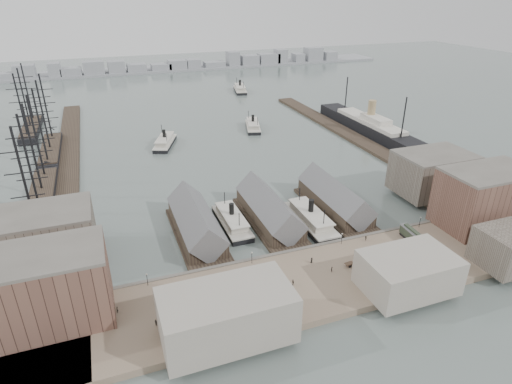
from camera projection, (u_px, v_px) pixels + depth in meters
name	position (u px, v px, depth m)	size (l,w,h in m)	color
ground	(288.00, 247.00, 136.89)	(900.00, 900.00, 0.00)	#515E5A
quay	(318.00, 281.00, 119.55)	(180.00, 30.00, 2.00)	#796551
seawall	(296.00, 252.00, 131.99)	(180.00, 1.20, 2.30)	#59544C
west_wharf	(68.00, 163.00, 199.78)	(10.00, 220.00, 1.60)	#2D231C
east_wharf	(350.00, 135.00, 237.01)	(10.00, 180.00, 1.60)	#2D231C
ferry_shed_west	(196.00, 224.00, 141.00)	(14.00, 42.00, 12.60)	#2D231C
ferry_shed_center	(269.00, 211.00, 149.14)	(14.00, 42.00, 12.60)	#2D231C
ferry_shed_east	(335.00, 199.00, 157.28)	(14.00, 42.00, 12.60)	#2D231C
warehouse_west_front	(38.00, 290.00, 100.07)	(32.00, 18.00, 18.00)	brown
warehouse_west_back	(48.00, 235.00, 126.29)	(26.00, 20.00, 14.00)	#60564C
warehouse_east_front	(485.00, 199.00, 142.41)	(30.00, 18.00, 19.00)	brown
warehouse_east_back	(433.00, 173.00, 166.73)	(28.00, 20.00, 15.00)	#60564C
street_bldg_center	(408.00, 272.00, 113.07)	(24.00, 16.00, 10.00)	gray
street_bldg_west	(227.00, 315.00, 96.99)	(30.00, 16.00, 12.00)	gray
street_bldg_east	(511.00, 247.00, 122.96)	(18.00, 14.00, 11.00)	#60564C
lamp_post_far_w	(147.00, 277.00, 114.85)	(0.44, 0.44, 3.92)	black
lamp_post_near_w	(252.00, 255.00, 124.23)	(0.44, 0.44, 3.92)	black
lamp_post_near_e	(342.00, 237.00, 133.62)	(0.44, 0.44, 3.92)	black
lamp_post_far_e	(420.00, 220.00, 143.01)	(0.44, 0.44, 3.92)	black
far_shore	(146.00, 68.00, 416.94)	(500.00, 40.00, 15.72)	gray
ferry_docked_west	(232.00, 221.00, 147.93)	(7.77, 25.90, 9.25)	black
ferry_docked_east	(310.00, 218.00, 148.83)	(8.55, 28.49, 10.17)	black
ferry_open_near	(165.00, 142.00, 223.30)	(16.42, 26.56, 9.11)	black
ferry_open_mid	(253.00, 125.00, 249.59)	(13.82, 26.01, 8.90)	black
ferry_open_far	(240.00, 89.00, 338.35)	(13.47, 28.19, 9.68)	black
sailing_ship_near	(41.00, 199.00, 161.49)	(9.14, 62.95, 37.57)	black
sailing_ship_mid	(51.00, 150.00, 210.74)	(8.89, 51.34, 36.53)	black
sailing_ship_far	(31.00, 128.00, 243.27)	(8.76, 48.65, 36.00)	black
ocean_steamer	(370.00, 126.00, 242.02)	(12.75, 93.14, 18.63)	black
tram	(412.00, 236.00, 135.49)	(3.34, 10.52, 3.69)	black
horse_cart_left	(210.00, 290.00, 113.17)	(4.60, 3.65, 1.53)	black
horse_cart_center	(273.00, 288.00, 113.81)	(4.88, 2.61, 1.46)	black
horse_cart_right	(355.00, 263.00, 124.00)	(4.70, 2.06, 1.54)	black
pedestrian_0	(117.00, 310.00, 106.14)	(0.60, 0.44, 1.64)	black
pedestrian_1	(173.00, 309.00, 106.22)	(0.79, 0.61, 1.62)	black
pedestrian_2	(220.00, 279.00, 117.17)	(1.13, 0.65, 1.75)	black
pedestrian_3	(293.00, 282.00, 115.87)	(1.03, 0.43, 1.75)	black
pedestrian_4	(312.00, 260.00, 125.20)	(0.86, 0.56, 1.76)	black
pedestrian_5	(332.00, 269.00, 121.15)	(0.64, 0.47, 1.75)	black
pedestrian_6	(366.00, 238.00, 136.15)	(0.83, 0.64, 1.70)	black
pedestrian_7	(434.00, 264.00, 123.77)	(1.04, 0.60, 1.61)	black
pedestrian_8	(408.00, 237.00, 137.00)	(0.97, 0.40, 1.65)	black
pedestrian_9	(474.00, 251.00, 129.57)	(0.80, 0.52, 1.63)	black
pedestrian_10	(372.00, 270.00, 120.93)	(0.62, 0.45, 1.70)	black
pedestrian_11	(156.00, 323.00, 101.94)	(1.05, 0.44, 1.79)	black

